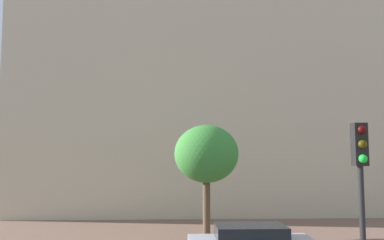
# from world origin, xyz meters

# --- Properties ---
(landmark_building) EXTENTS (26.27, 12.51, 37.26)m
(landmark_building) POSITION_xyz_m (2.24, 26.37, 9.92)
(landmark_building) COLOR beige
(landmark_building) RESTS_ON ground_plane
(traffic_light_pole) EXTENTS (0.28, 0.34, 4.58)m
(traffic_light_pole) POSITION_xyz_m (3.71, 3.81, 3.20)
(traffic_light_pole) COLOR black
(traffic_light_pole) RESTS_ON ground_plane
(tree_curb_far) EXTENTS (2.98, 2.98, 5.33)m
(tree_curb_far) POSITION_xyz_m (1.29, 14.14, 3.95)
(tree_curb_far) COLOR brown
(tree_curb_far) RESTS_ON ground_plane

